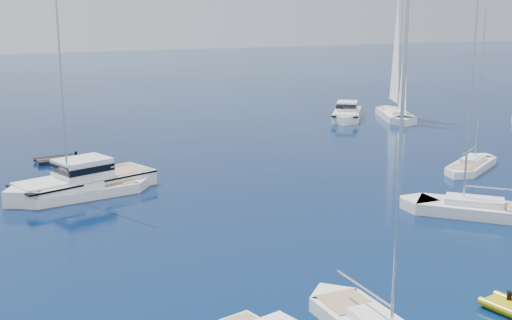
{
  "coord_description": "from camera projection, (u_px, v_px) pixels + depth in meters",
  "views": [
    {
      "loc": [
        -22.27,
        -19.27,
        13.52
      ],
      "look_at": [
        -0.91,
        25.6,
        2.2
      ],
      "focal_mm": 46.61,
      "sensor_mm": 36.0,
      "label": 1
    }
  ],
  "objects": [
    {
      "name": "tender_grey_far",
      "position": [
        56.0,
        162.0,
        60.16
      ],
      "size": [
        4.02,
        2.56,
        0.95
      ],
      "primitive_type": null,
      "rotation": [
        0.0,
        0.0,
        1.71
      ],
      "color": "black",
      "rests_on": "ground"
    },
    {
      "name": "sailboat_mid_l",
      "position": [
        84.0,
        196.0,
        49.02
      ],
      "size": [
        11.36,
        4.53,
        16.24
      ],
      "primitive_type": null,
      "rotation": [
        0.0,
        0.0,
        1.72
      ],
      "color": "white",
      "rests_on": "ground"
    },
    {
      "name": "sailboat_sails_far",
      "position": [
        395.0,
        119.0,
        83.9
      ],
      "size": [
        8.12,
        12.81,
        18.48
      ],
      "primitive_type": null,
      "rotation": [
        0.0,
        0.0,
        2.72
      ],
      "color": "white",
      "rests_on": "ground"
    },
    {
      "name": "sailboat_centre",
      "position": [
        471.0,
        169.0,
        57.4
      ],
      "size": [
        9.44,
        6.88,
        13.94
      ],
      "primitive_type": null,
      "rotation": [
        0.0,
        0.0,
        5.24
      ],
      "color": "white",
      "rests_on": "ground"
    },
    {
      "name": "motor_cruiser_distant",
      "position": [
        347.0,
        119.0,
        83.56
      ],
      "size": [
        8.99,
        10.52,
        2.8
      ],
      "primitive_type": null,
      "rotation": [
        0.0,
        0.0,
        2.5
      ],
      "color": "white",
      "rests_on": "ground"
    },
    {
      "name": "sailboat_mid_r",
      "position": [
        481.0,
        216.0,
        44.51
      ],
      "size": [
        10.29,
        10.67,
        17.29
      ],
      "primitive_type": null,
      "rotation": [
        0.0,
        0.0,
        0.75
      ],
      "color": "white",
      "rests_on": "ground"
    },
    {
      "name": "motor_cruiser_centre",
      "position": [
        81.0,
        193.0,
        50.07
      ],
      "size": [
        13.13,
        7.55,
        3.3
      ],
      "primitive_type": null,
      "rotation": [
        0.0,
        0.0,
        1.89
      ],
      "color": "white",
      "rests_on": "ground"
    }
  ]
}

